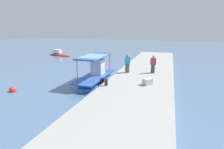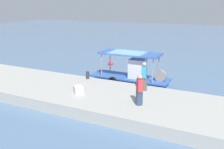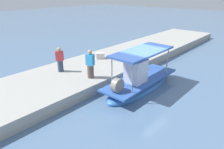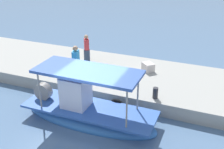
% 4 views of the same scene
% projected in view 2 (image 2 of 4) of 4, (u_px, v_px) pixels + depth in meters
% --- Properties ---
extents(ground_plane, '(120.00, 120.00, 0.00)m').
position_uv_depth(ground_plane, '(128.00, 84.00, 18.98)').
color(ground_plane, slate).
extents(dock_quay, '(36.00, 5.18, 0.66)m').
position_uv_depth(dock_quay, '(100.00, 98.00, 15.20)').
color(dock_quay, '#A6A59E').
rests_on(dock_quay, ground_plane).
extents(main_fishing_boat, '(6.12, 2.01, 2.79)m').
position_uv_depth(main_fishing_boat, '(131.00, 79.00, 18.53)').
color(main_fishing_boat, '#3573C4').
rests_on(main_fishing_boat, ground_plane).
extents(fisherman_near_bollard, '(0.48, 0.56, 1.79)m').
position_uv_depth(fisherman_near_bollard, '(144.00, 78.00, 15.34)').
color(fisherman_near_bollard, brown).
rests_on(fisherman_near_bollard, dock_quay).
extents(fisherman_by_crate, '(0.51, 0.53, 1.66)m').
position_uv_depth(fisherman_by_crate, '(139.00, 91.00, 13.12)').
color(fisherman_by_crate, '#31435C').
rests_on(fisherman_by_crate, dock_quay).
extents(mooring_bollard, '(0.24, 0.24, 0.53)m').
position_uv_depth(mooring_bollard, '(88.00, 75.00, 17.85)').
color(mooring_bollard, '#2D2D33').
rests_on(mooring_bollard, dock_quay).
extents(cargo_crate, '(0.82, 0.82, 0.47)m').
position_uv_depth(cargo_crate, '(79.00, 90.00, 14.91)').
color(cargo_crate, beige).
rests_on(cargo_crate, dock_quay).
extents(marker_buoy, '(0.54, 0.54, 0.54)m').
position_uv_depth(marker_buoy, '(111.00, 64.00, 24.89)').
color(marker_buoy, red).
rests_on(marker_buoy, ground_plane).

